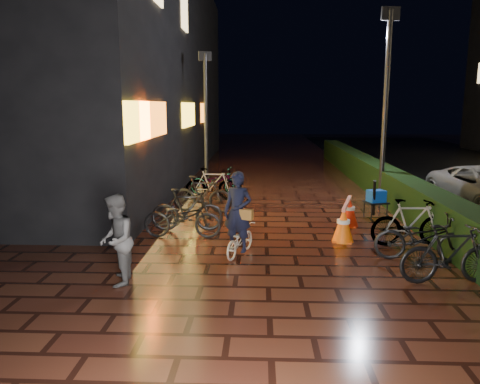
{
  "coord_description": "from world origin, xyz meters",
  "views": [
    {
      "loc": [
        -0.71,
        -8.96,
        2.96
      ],
      "look_at": [
        -1.14,
        1.01,
        1.1
      ],
      "focal_mm": 35.0,
      "sensor_mm": 36.0,
      "label": 1
    }
  ],
  "objects_px": {
    "cyclist": "(239,225)",
    "cart_assembly": "(376,198)",
    "traffic_barrier": "(346,217)",
    "bystander_person": "(116,240)"
  },
  "relations": [
    {
      "from": "bystander_person",
      "to": "traffic_barrier",
      "type": "distance_m",
      "value": 5.55
    },
    {
      "from": "bystander_person",
      "to": "cyclist",
      "type": "bearing_deg",
      "value": 120.52
    },
    {
      "from": "traffic_barrier",
      "to": "cart_assembly",
      "type": "height_order",
      "value": "cart_assembly"
    },
    {
      "from": "cyclist",
      "to": "traffic_barrier",
      "type": "height_order",
      "value": "cyclist"
    },
    {
      "from": "cyclist",
      "to": "cart_assembly",
      "type": "relative_size",
      "value": 1.58
    },
    {
      "from": "bystander_person",
      "to": "cyclist",
      "type": "relative_size",
      "value": 0.9
    },
    {
      "from": "cyclist",
      "to": "cart_assembly",
      "type": "distance_m",
      "value": 4.82
    },
    {
      "from": "cyclist",
      "to": "traffic_barrier",
      "type": "bearing_deg",
      "value": 36.01
    },
    {
      "from": "bystander_person",
      "to": "traffic_barrier",
      "type": "height_order",
      "value": "bystander_person"
    },
    {
      "from": "bystander_person",
      "to": "traffic_barrier",
      "type": "xyz_separation_m",
      "value": [
        4.39,
        3.37,
        -0.39
      ]
    }
  ]
}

